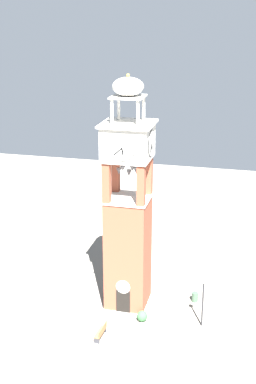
{
  "coord_description": "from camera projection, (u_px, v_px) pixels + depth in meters",
  "views": [
    {
      "loc": [
        8.62,
        -34.61,
        22.3
      ],
      "look_at": [
        0.0,
        0.0,
        9.67
      ],
      "focal_mm": 47.86,
      "sensor_mm": 36.0,
      "label": 1
    }
  ],
  "objects": [
    {
      "name": "ground",
      "position": [
        128.0,
        305.0,
        41.07
      ],
      "size": [
        80.0,
        80.0,
        0.0
      ],
      "primitive_type": "plane",
      "color": "gray"
    },
    {
      "name": "clock_tower",
      "position": [
        128.0,
        220.0,
        38.58
      ],
      "size": [
        3.71,
        3.71,
        18.28
      ],
      "color": "brown",
      "rests_on": "ground"
    },
    {
      "name": "park_bench",
      "position": [
        101.0,
        332.0,
        36.85
      ],
      "size": [
        0.54,
        1.62,
        0.95
      ],
      "color": "brown",
      "rests_on": "ground"
    },
    {
      "name": "lamp_post",
      "position": [
        203.0,
        294.0,
        37.54
      ],
      "size": [
        0.36,
        0.36,
        3.94
      ],
      "color": "black",
      "rests_on": "ground"
    },
    {
      "name": "trash_bin",
      "position": [
        195.0,
        297.0,
        41.5
      ],
      "size": [
        0.52,
        0.52,
        0.8
      ],
      "primitive_type": "cylinder",
      "color": "#38513D",
      "rests_on": "ground"
    },
    {
      "name": "shrub_near_entry",
      "position": [
        142.0,
        316.0,
        38.84
      ],
      "size": [
        0.79,
        0.79,
        0.86
      ],
      "primitive_type": "ellipsoid",
      "color": "#336638",
      "rests_on": "ground"
    }
  ]
}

